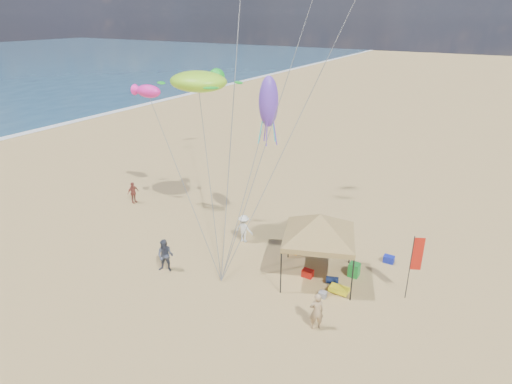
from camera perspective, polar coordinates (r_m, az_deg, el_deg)
ground at (r=21.18m, az=-4.25°, el=-12.78°), size 280.00×280.00×0.00m
canopy_tent at (r=20.58m, az=8.50°, el=-3.24°), size 6.14×6.14×4.03m
feather_flag at (r=20.67m, az=20.30°, el=-8.17°), size 0.46×0.23×3.24m
cooler_red at (r=22.10m, az=6.84°, el=-10.62°), size 0.54×0.38×0.38m
cooler_blue at (r=24.12m, az=17.14°, el=-8.48°), size 0.54×0.38×0.38m
bag_navy at (r=21.80m, az=10.03°, el=-11.39°), size 0.69×0.54×0.36m
bag_orange at (r=25.48m, az=8.25°, el=-5.88°), size 0.54×0.69×0.36m
chair_green at (r=22.47m, az=12.83°, el=-9.99°), size 0.50×0.50×0.70m
chair_yellow at (r=23.95m, az=5.11°, el=-7.24°), size 0.50×0.50×0.70m
crate_grey at (r=20.84m, az=8.79°, el=-13.23°), size 0.34×0.30×0.28m
beach_cart at (r=21.18m, az=10.91°, el=-12.53°), size 0.90×0.50×0.24m
person_near_a at (r=18.65m, az=7.99°, el=-15.33°), size 0.74×0.71×1.71m
person_near_b at (r=22.51m, az=-11.88°, el=-8.23°), size 1.05×0.95×1.76m
person_near_c at (r=24.74m, az=-1.59°, el=-4.85°), size 1.09×0.65×1.66m
person_far_a at (r=30.93m, az=-15.93°, el=-0.06°), size 0.48×0.93×1.51m
turtle_kite at (r=23.29m, az=-7.64°, el=14.27°), size 3.91×3.56×1.06m
fish_kite at (r=27.81m, az=-14.02°, el=12.80°), size 1.96×1.28×0.80m
squid_kite at (r=21.77m, az=1.67°, el=11.84°), size 1.04×1.04×2.53m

